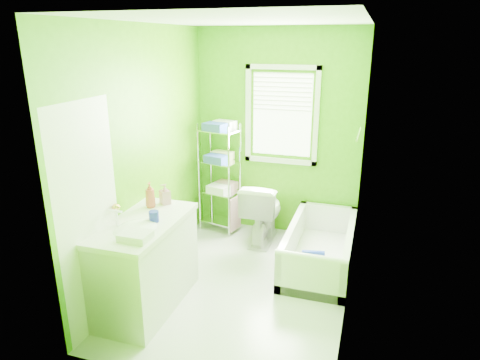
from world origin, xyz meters
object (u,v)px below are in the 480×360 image
(vanity, at_px, (145,262))
(wire_shelf_unit, at_px, (221,166))
(bathtub, at_px, (319,253))
(toilet, at_px, (263,211))

(vanity, height_order, wire_shelf_unit, wire_shelf_unit)
(bathtub, height_order, toilet, toilet)
(bathtub, relative_size, vanity, 1.30)
(bathtub, xyz_separation_m, vanity, (-1.46, -1.26, 0.31))
(bathtub, distance_m, vanity, 1.96)
(bathtub, height_order, vanity, vanity)
(toilet, xyz_separation_m, wire_shelf_unit, (-0.60, 0.14, 0.49))
(bathtub, bearing_deg, vanity, -139.33)
(bathtub, xyz_separation_m, wire_shelf_unit, (-1.38, 0.57, 0.73))
(vanity, distance_m, wire_shelf_unit, 1.88)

